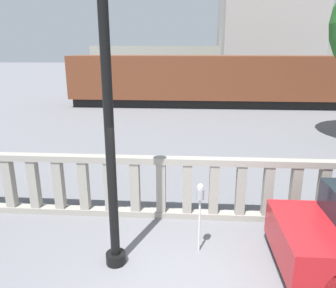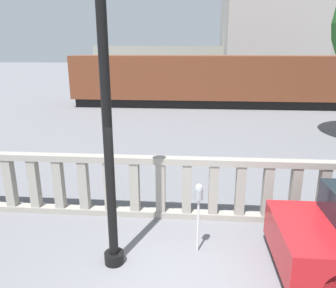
% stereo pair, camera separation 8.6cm
% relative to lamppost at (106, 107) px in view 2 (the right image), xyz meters
% --- Properties ---
extents(balustrade, '(12.77, 0.24, 1.42)m').
position_rel_lamppost_xyz_m(balustrade, '(1.24, 1.74, -2.09)').
color(balustrade, gray).
rests_on(balustrade, ground).
extents(lamppost, '(0.35, 0.35, 5.68)m').
position_rel_lamppost_xyz_m(lamppost, '(0.00, 0.00, 0.00)').
color(lamppost, black).
rests_on(lamppost, ground).
extents(parking_meter, '(0.14, 0.14, 1.37)m').
position_rel_lamppost_xyz_m(parking_meter, '(1.48, 0.46, -1.74)').
color(parking_meter, silver).
rests_on(parking_meter, ground).
extents(train_near, '(20.73, 2.69, 3.81)m').
position_rel_lamppost_xyz_m(train_near, '(4.12, 16.53, -1.10)').
color(train_near, black).
rests_on(train_near, ground).
extents(train_far, '(29.96, 2.74, 4.46)m').
position_rel_lamppost_xyz_m(train_far, '(6.46, 29.14, -0.79)').
color(train_far, black).
rests_on(train_far, ground).
extents(building_block, '(8.67, 9.19, 12.12)m').
position_rel_lamppost_xyz_m(building_block, '(8.39, 29.26, 3.25)').
color(building_block, gray).
rests_on(building_block, ground).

